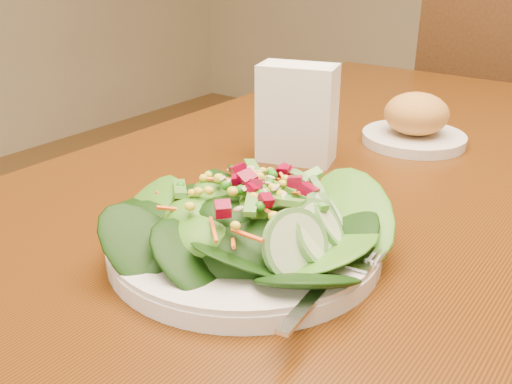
% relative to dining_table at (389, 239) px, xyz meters
% --- Properties ---
extents(dining_table, '(0.90, 1.40, 0.75)m').
position_rel_dining_table_xyz_m(dining_table, '(0.00, 0.00, 0.00)').
color(dining_table, '#4F290A').
rests_on(dining_table, ground_plane).
extents(chair_far, '(0.48, 0.49, 1.01)m').
position_rel_dining_table_xyz_m(chair_far, '(-0.10, 1.02, -0.12)').
color(chair_far, '#452C12').
rests_on(chair_far, ground_plane).
extents(salad_plate, '(0.29, 0.29, 0.08)m').
position_rel_dining_table_xyz_m(salad_plate, '(-0.03, -0.30, 0.13)').
color(salad_plate, silver).
rests_on(salad_plate, dining_table).
extents(bread_plate, '(0.17, 0.17, 0.08)m').
position_rel_dining_table_xyz_m(bread_plate, '(-0.04, 0.15, 0.14)').
color(bread_plate, silver).
rests_on(bread_plate, dining_table).
extents(napkin_holder, '(0.12, 0.09, 0.14)m').
position_rel_dining_table_xyz_m(napkin_holder, '(-0.15, -0.03, 0.18)').
color(napkin_holder, white).
rests_on(napkin_holder, dining_table).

